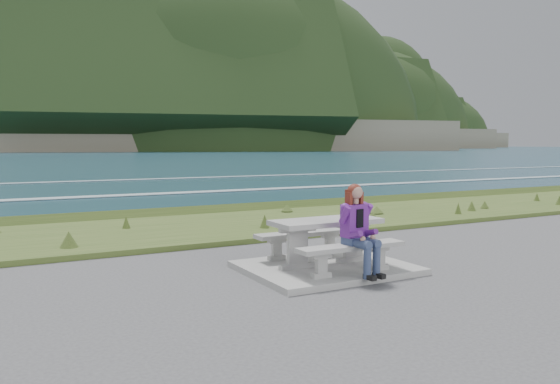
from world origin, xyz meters
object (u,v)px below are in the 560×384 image
(bench_landward, at_px, (351,251))
(seated_woman, at_px, (361,242))
(picnic_table, at_px, (326,229))
(bench_seaward, at_px, (304,237))

(bench_landward, xyz_separation_m, seated_woman, (0.08, -0.13, 0.15))
(bench_landward, height_order, seated_woman, seated_woman)
(bench_landward, relative_size, seated_woman, 1.32)
(picnic_table, distance_m, bench_seaward, 0.74)
(seated_woman, bearing_deg, bench_seaward, 86.85)
(seated_woman, bearing_deg, bench_landward, 115.59)
(bench_seaward, bearing_deg, bench_landward, -90.00)
(bench_landward, distance_m, seated_woman, 0.22)
(picnic_table, xyz_separation_m, seated_woman, (0.08, -0.83, -0.08))
(picnic_table, xyz_separation_m, bench_seaward, (0.00, 0.70, -0.23))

